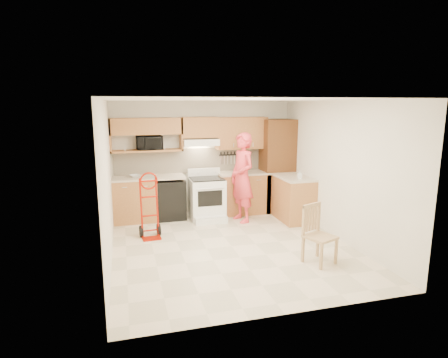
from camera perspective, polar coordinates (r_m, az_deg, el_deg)
name	(u,v)px	position (r m, az deg, el deg)	size (l,w,h in m)	color
floor	(232,247)	(6.67, 1.14, -10.22)	(4.00, 4.50, 0.02)	beige
ceiling	(232,99)	(6.20, 1.24, 11.99)	(4.00, 4.50, 0.02)	white
wall_back	(204,158)	(8.48, -3.12, 3.23)	(4.00, 0.02, 2.50)	white
wall_front	(289,213)	(4.25, 9.82, -5.02)	(4.00, 0.02, 2.50)	white
wall_left	(107,182)	(6.07, -17.33, -0.47)	(0.02, 4.50, 2.50)	white
wall_right	(338,170)	(7.14, 16.87, 1.25)	(0.02, 4.50, 2.50)	white
backsplash	(204,160)	(8.46, -3.08, 2.88)	(3.92, 0.03, 0.55)	beige
lower_cab_left	(135,200)	(8.15, -13.33, -3.12)	(0.90, 0.60, 0.90)	#B17740
dishwasher	(171,199)	(8.21, -8.08, -3.00)	(0.60, 0.60, 0.85)	black
lower_cab_right	(243,193)	(8.54, 2.83, -2.16)	(1.14, 0.60, 0.90)	#B17740
countertop_left	(149,177)	(8.06, -11.35, 0.23)	(1.50, 0.63, 0.04)	#C2B29C
countertop_right	(243,173)	(8.45, 2.86, 0.94)	(1.14, 0.63, 0.04)	#C2B29C
cab_return_right	(293,199)	(8.14, 10.42, -3.02)	(0.60, 1.00, 0.90)	#B17740
countertop_return	(294,177)	(8.04, 10.54, 0.23)	(0.63, 1.00, 0.04)	#C2B29C
pantry_tall	(277,166)	(8.71, 8.01, 2.03)	(0.70, 0.60, 2.10)	#583011
upper_cab_left	(146,126)	(8.06, -11.71, 7.82)	(1.50, 0.33, 0.34)	#B17740
upper_shelf_mw	(147,151)	(8.11, -11.57, 4.22)	(1.50, 0.33, 0.04)	#B17740
upper_cab_center	(199,127)	(8.21, -3.74, 7.81)	(0.76, 0.33, 0.44)	#B17740
upper_cab_right	(241,133)	(8.46, 2.63, 6.97)	(1.14, 0.33, 0.70)	#B17740
range_hood	(200,142)	(8.18, -3.62, 5.61)	(0.76, 0.46, 0.14)	white
knife_strip	(228,158)	(8.56, 0.57, 3.26)	(0.40, 0.05, 0.29)	black
microwave	(149,143)	(8.09, -11.24, 5.40)	(0.53, 0.36, 0.29)	black
range	(207,195)	(8.02, -2.52, -2.48)	(0.71, 0.94, 1.05)	white
person	(242,178)	(7.82, 2.78, 0.21)	(0.68, 0.45, 1.87)	#E63B44
hand_truck	(150,209)	(7.03, -11.15, -4.43)	(0.44, 0.40, 1.11)	#9D1102
dining_chair	(320,235)	(6.03, 14.35, -8.18)	(0.41, 0.45, 0.92)	tan
soap_bottle	(300,175)	(7.79, 11.38, 0.65)	(0.08, 0.08, 0.17)	white
bowl	(135,176)	(8.04, -13.32, 0.45)	(0.21, 0.21, 0.05)	white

